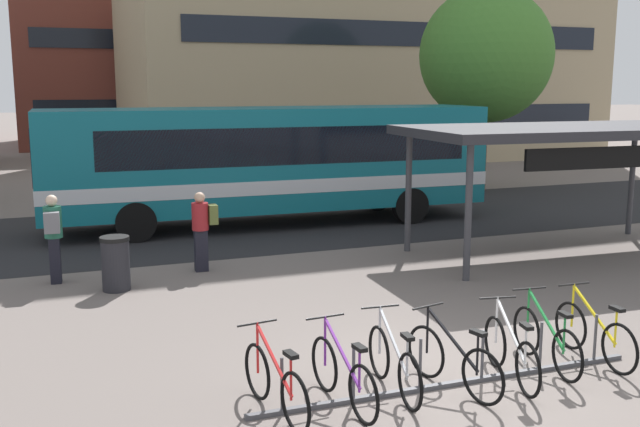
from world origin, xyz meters
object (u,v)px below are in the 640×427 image
commuter_olive_pack_2 (202,226)px  street_tree_1 (486,55)px  transit_shelter (566,134)px  parked_bicycle_black_3 (453,361)px  city_bus (267,160)px  commuter_grey_pack_1 (53,233)px  parked_bicycle_silver_2 (394,364)px  parked_bicycle_green_5 (546,341)px  parked_bicycle_yellow_6 (594,335)px  parked_bicycle_white_4 (511,353)px  parked_bicycle_purple_1 (343,376)px  parked_bicycle_red_0 (275,384)px  trash_bin (116,263)px

commuter_olive_pack_2 → street_tree_1: (11.99, 7.88, 3.87)m
transit_shelter → parked_bicycle_black_3: bearing=-134.8°
city_bus → commuter_grey_pack_1: bearing=39.4°
city_bus → parked_bicycle_silver_2: size_ratio=7.03×
parked_bicycle_green_5 → commuter_grey_pack_1: commuter_grey_pack_1 is taller
parked_bicycle_green_5 → parked_bicycle_yellow_6: (0.78, -0.05, 0.00)m
city_bus → street_tree_1: size_ratio=1.68×
parked_bicycle_silver_2 → commuter_grey_pack_1: commuter_grey_pack_1 is taller
commuter_olive_pack_2 → street_tree_1: 14.86m
city_bus → parked_bicycle_white_4: city_bus is taller
parked_bicycle_green_5 → parked_bicycle_silver_2: bearing=96.7°
commuter_grey_pack_1 → street_tree_1: 17.22m
parked_bicycle_yellow_6 → transit_shelter: 7.11m
commuter_olive_pack_2 → parked_bicycle_purple_1: bearing=91.4°
parked_bicycle_purple_1 → parked_bicycle_yellow_6: bearing=-92.9°
commuter_olive_pack_2 → city_bus: bearing=-122.1°
parked_bicycle_yellow_6 → parked_bicycle_red_0: bearing=92.6°
parked_bicycle_purple_1 → parked_bicycle_silver_2: (0.74, 0.13, 0.00)m
parked_bicycle_white_4 → parked_bicycle_yellow_6: same height
commuter_olive_pack_2 → street_tree_1: street_tree_1 is taller
parked_bicycle_purple_1 → transit_shelter: bearing=-58.4°
parked_bicycle_yellow_6 → commuter_grey_pack_1: size_ratio=0.99×
city_bus → commuter_grey_pack_1: size_ratio=6.96×
parked_bicycle_white_4 → parked_bicycle_yellow_6: bearing=-72.2°
parked_bicycle_purple_1 → parked_bicycle_green_5: 3.07m
parked_bicycle_green_5 → commuter_olive_pack_2: bearing=31.7°
city_bus → parked_bicycle_silver_2: bearing=82.6°
parked_bicycle_white_4 → commuter_grey_pack_1: bearing=48.5°
transit_shelter → parked_bicycle_red_0: bearing=-144.2°
parked_bicycle_yellow_6 → street_tree_1: bearing=-25.7°
street_tree_1 → commuter_olive_pack_2: bearing=-146.7°
city_bus → street_tree_1: 10.32m
parked_bicycle_black_3 → street_tree_1: (10.36, 14.99, 4.44)m
parked_bicycle_yellow_6 → city_bus: bearing=8.8°
parked_bicycle_black_3 → transit_shelter: 8.73m
parked_bicycle_red_0 → parked_bicycle_silver_2: 1.57m
parked_bicycle_white_4 → parked_bicycle_yellow_6: (1.51, 0.16, 0.00)m
parked_bicycle_green_5 → street_tree_1: 17.76m
city_bus → street_tree_1: (9.22, 3.48, 3.05)m
parked_bicycle_green_5 → trash_bin: (-5.06, 6.07, 0.13)m
city_bus → parked_bicycle_green_5: size_ratio=7.05×
city_bus → parked_bicycle_white_4: 11.60m
transit_shelter → commuter_olive_pack_2: transit_shelter is taller
parked_bicycle_green_5 → transit_shelter: transit_shelter is taller
parked_bicycle_white_4 → transit_shelter: (5.38, 5.63, 2.35)m
parked_bicycle_purple_1 → city_bus: bearing=-17.0°
parked_bicycle_yellow_6 → trash_bin: size_ratio=1.67×
parked_bicycle_red_0 → parked_bicycle_purple_1: same height
parked_bicycle_silver_2 → parked_bicycle_green_5: bearing=-85.3°
commuter_grey_pack_1 → commuter_olive_pack_2: 2.88m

